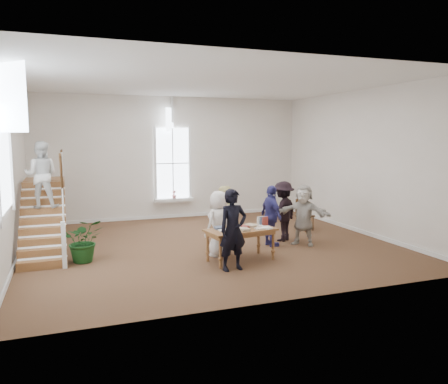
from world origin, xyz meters
name	(u,v)px	position (x,y,z in m)	size (l,w,h in m)	color
ground	(210,245)	(0.00, 0.00, 0.00)	(10.00, 10.00, 0.00)	#49321C
room_shell	(174,207)	(0.00, 4.39, 0.40)	(10.49, 10.00, 10.00)	beige
staircase	(43,191)	(-4.34, 0.75, 1.62)	(1.10, 4.10, 2.92)	brown
library_table	(241,232)	(0.23, -1.75, 0.71)	(1.81, 1.11, 0.86)	brown
police_officer	(233,230)	(-0.22, -2.39, 0.94)	(0.68, 0.45, 1.87)	black
elderly_woman	(219,224)	(-0.12, -1.14, 0.84)	(0.82, 0.53, 1.67)	silver
person_yellow	(224,218)	(0.18, -0.64, 0.87)	(0.85, 0.66, 1.74)	beige
woman_cluster_a	(271,216)	(1.58, -0.68, 0.85)	(1.00, 0.42, 1.70)	navy
woman_cluster_b	(283,211)	(2.18, -0.23, 0.88)	(1.13, 0.65, 1.75)	black
woman_cluster_c	(303,215)	(2.48, -0.88, 0.86)	(1.59, 0.51, 1.72)	beige
floor_plant	(84,240)	(-3.40, -0.55, 0.54)	(0.96, 0.84, 1.07)	#133D14
side_chair	(303,212)	(3.47, 0.83, 0.58)	(0.57, 0.57, 1.04)	#36210E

